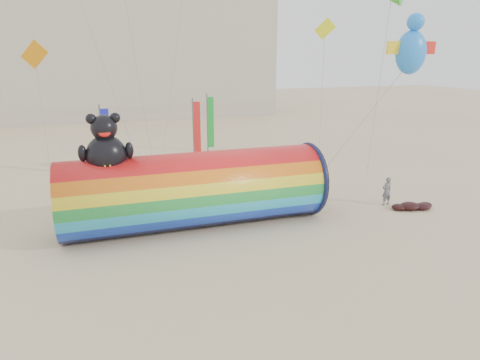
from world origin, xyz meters
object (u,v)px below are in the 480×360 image
object	(u,v)px
hotel_building	(44,39)
kite_handler	(387,191)
windsock_assembly	(195,188)
fabric_bundle	(412,206)

from	to	relation	value
hotel_building	kite_handler	size ratio (longest dim) A/B	35.53
hotel_building	kite_handler	world-z (taller)	hotel_building
windsock_assembly	fabric_bundle	bearing A→B (deg)	-7.37
hotel_building	fabric_bundle	size ratio (longest dim) A/B	23.06
windsock_assembly	fabric_bundle	xyz separation A→B (m)	(12.32, -1.59, -1.85)
hotel_building	fabric_bundle	world-z (taller)	hotel_building
hotel_building	windsock_assembly	distance (m)	45.79
kite_handler	hotel_building	bearing A→B (deg)	-68.03
hotel_building	fabric_bundle	bearing A→B (deg)	-63.55
kite_handler	fabric_bundle	distance (m)	1.63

